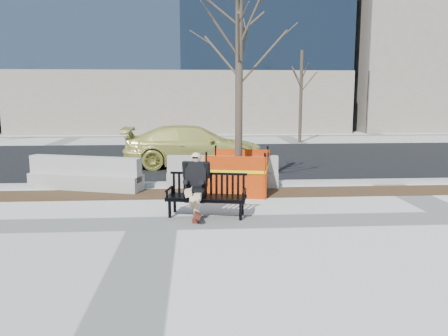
{
  "coord_description": "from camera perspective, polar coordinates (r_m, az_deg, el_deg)",
  "views": [
    {
      "loc": [
        0.8,
        -8.48,
        2.46
      ],
      "look_at": [
        1.44,
        1.06,
        0.9
      ],
      "focal_mm": 35.91,
      "sensor_mm": 36.0,
      "label": 1
    }
  ],
  "objects": [
    {
      "name": "sedan",
      "position": [
        15.73,
        -3.75,
        0.24
      ],
      "size": [
        4.94,
        2.1,
        1.42
      ],
      "primitive_type": "imported",
      "rotation": [
        0.0,
        0.0,
        1.59
      ],
      "color": "#CBC45B",
      "rests_on": "ground"
    },
    {
      "name": "curb",
      "position": [
        12.3,
        -7.49,
        -2.08
      ],
      "size": [
        60.0,
        0.25,
        0.12
      ],
      "primitive_type": "cube",
      "color": "#9E9B93",
      "rests_on": "ground"
    },
    {
      "name": "jersey_barrier_left",
      "position": [
        12.4,
        -17.15,
        -2.61
      ],
      "size": [
        3.13,
        1.51,
        0.88
      ],
      "primitive_type": null,
      "rotation": [
        0.0,
        0.0,
        -0.3
      ],
      "color": "#9F9C95",
      "rests_on": "ground"
    },
    {
      "name": "seated_man",
      "position": [
        9.37,
        -3.6,
        -6.0
      ],
      "size": [
        0.74,
        1.04,
        1.32
      ],
      "primitive_type": null,
      "rotation": [
        0.0,
        0.0,
        -0.2
      ],
      "color": "black",
      "rests_on": "ground"
    },
    {
      "name": "mulch_strip",
      "position": [
        11.38,
        -7.78,
        -3.29
      ],
      "size": [
        40.0,
        1.2,
        0.02
      ],
      "primitive_type": "cube",
      "color": "#47301C",
      "rests_on": "ground"
    },
    {
      "name": "far_tree_right",
      "position": [
        23.99,
        9.6,
        3.24
      ],
      "size": [
        2.48,
        2.48,
        5.11
      ],
      "primitive_type": null,
      "rotation": [
        0.0,
        0.0,
        -0.4
      ],
      "color": "#42382A",
      "rests_on": "ground"
    },
    {
      "name": "asphalt_street",
      "position": [
        17.48,
        -6.41,
        1.12
      ],
      "size": [
        60.0,
        10.4,
        0.01
      ],
      "primitive_type": "cube",
      "color": "black",
      "rests_on": "ground"
    },
    {
      "name": "jersey_barrier_right",
      "position": [
        12.21,
        -0.18,
        -2.38
      ],
      "size": [
        3.02,
        0.84,
        0.85
      ],
      "primitive_type": null,
      "rotation": [
        0.0,
        0.0,
        -0.08
      ],
      "color": "#9C9A92",
      "rests_on": "ground"
    },
    {
      "name": "bench",
      "position": [
        9.29,
        -2.23,
        -6.13
      ],
      "size": [
        1.74,
        0.91,
        0.88
      ],
      "primitive_type": null,
      "rotation": [
        0.0,
        0.0,
        -0.2
      ],
      "color": "black",
      "rests_on": "ground"
    },
    {
      "name": "tree_fence",
      "position": [
        11.5,
        1.84,
        -3.11
      ],
      "size": [
        2.66,
        2.66,
        5.61
      ],
      "primitive_type": null,
      "rotation": [
        0.0,
        0.0,
        -0.21
      ],
      "color": "#E13F08",
      "rests_on": "ground"
    },
    {
      "name": "ground",
      "position": [
        8.87,
        -8.92,
        -6.97
      ],
      "size": [
        120.0,
        120.0,
        0.0
      ],
      "primitive_type": "plane",
      "color": "beige",
      "rests_on": "ground"
    }
  ]
}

